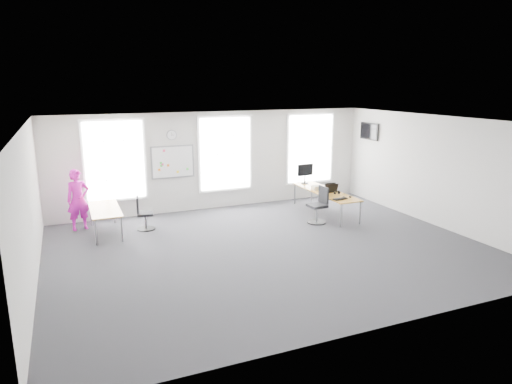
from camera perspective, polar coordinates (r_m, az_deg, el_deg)
name	(u,v)px	position (r m, az deg, el deg)	size (l,w,h in m)	color
floor	(269,248)	(10.93, 1.63, -7.05)	(10.00, 10.00, 0.00)	#29292E
ceiling	(270,121)	(10.27, 1.75, 8.82)	(10.00, 10.00, 0.00)	white
wall_back	(216,161)	(14.17, -5.05, 3.94)	(10.00, 10.00, 0.00)	silver
wall_front	(379,241)	(7.20, 15.08, -5.90)	(10.00, 10.00, 0.00)	silver
wall_left	(29,210)	(9.63, -26.54, -1.99)	(10.00, 10.00, 0.00)	silver
wall_right	(437,171)	(13.34, 21.65, 2.44)	(10.00, 10.00, 0.00)	silver
window_left	(115,161)	(13.51, -17.25, 3.78)	(1.60, 0.06, 2.20)	white
window_mid	(225,154)	(14.20, -3.87, 4.80)	(1.60, 0.06, 2.20)	white
window_right	(310,148)	(15.43, 6.76, 5.43)	(1.60, 0.06, 2.20)	white
desk_right	(325,193)	(13.79, 8.65, -0.08)	(0.75, 2.81, 0.68)	#BF872C
desk_left	(105,211)	(12.44, -18.37, -2.22)	(0.74, 1.84, 0.67)	#BF872C
chair_right	(319,207)	(12.90, 7.85, -1.87)	(0.55, 0.55, 1.02)	black
chair_left	(143,215)	(12.54, -13.90, -2.82)	(0.49, 0.49, 0.91)	black
person	(78,200)	(12.97, -21.34, -0.91)	(0.60, 0.39, 1.64)	#CD15AB
whiteboard	(173,162)	(13.79, -10.37, 3.72)	(1.20, 0.03, 0.90)	white
wall_clock	(172,135)	(13.68, -10.51, 7.02)	(0.30, 0.30, 0.04)	gray
tv	(369,131)	(15.45, 13.99, 7.38)	(0.06, 0.90, 0.55)	black
keyboard	(340,199)	(12.88, 10.50, -0.86)	(0.44, 0.16, 0.02)	black
mouse	(350,197)	(13.12, 11.67, -0.60)	(0.07, 0.11, 0.04)	black
lens_cap	(344,197)	(13.19, 10.89, -0.57)	(0.06, 0.06, 0.01)	black
headphones	(337,193)	(13.46, 10.06, -0.07)	(0.17, 0.09, 0.10)	black
laptop_sleeve	(331,188)	(13.57, 9.39, 0.48)	(0.36, 0.21, 0.29)	black
paper_stack	(318,188)	(13.98, 7.71, 0.56)	(0.32, 0.24, 0.11)	beige
monitor	(305,172)	(14.68, 6.18, 2.53)	(0.58, 0.23, 0.64)	black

